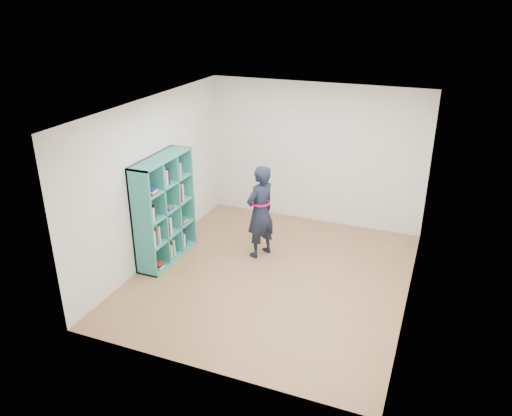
% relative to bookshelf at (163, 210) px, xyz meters
% --- Properties ---
extents(floor, '(4.50, 4.50, 0.00)m').
position_rel_bookshelf_xyz_m(floor, '(1.83, 0.08, -0.84)').
color(floor, '#916642').
rests_on(floor, ground).
extents(ceiling, '(4.50, 4.50, 0.00)m').
position_rel_bookshelf_xyz_m(ceiling, '(1.83, 0.08, 1.76)').
color(ceiling, white).
rests_on(ceiling, wall_back).
extents(wall_left, '(0.02, 4.50, 2.60)m').
position_rel_bookshelf_xyz_m(wall_left, '(-0.17, 0.08, 0.46)').
color(wall_left, silver).
rests_on(wall_left, floor).
extents(wall_right, '(0.02, 4.50, 2.60)m').
position_rel_bookshelf_xyz_m(wall_right, '(3.83, 0.08, 0.46)').
color(wall_right, silver).
rests_on(wall_right, floor).
extents(wall_back, '(4.00, 0.02, 2.60)m').
position_rel_bookshelf_xyz_m(wall_back, '(1.83, 2.33, 0.46)').
color(wall_back, silver).
rests_on(wall_back, floor).
extents(wall_front, '(4.00, 0.02, 2.60)m').
position_rel_bookshelf_xyz_m(wall_front, '(1.83, -2.17, 0.46)').
color(wall_front, silver).
rests_on(wall_front, floor).
extents(bookshelf, '(0.38, 1.29, 1.72)m').
position_rel_bookshelf_xyz_m(bookshelf, '(0.00, 0.00, 0.00)').
color(bookshelf, teal).
rests_on(bookshelf, floor).
extents(person, '(0.57, 0.67, 1.55)m').
position_rel_bookshelf_xyz_m(person, '(1.41, 0.65, -0.06)').
color(person, black).
rests_on(person, floor).
extents(smartphone, '(0.02, 0.10, 0.14)m').
position_rel_bookshelf_xyz_m(smartphone, '(1.33, 0.79, 0.04)').
color(smartphone, silver).
rests_on(smartphone, person).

